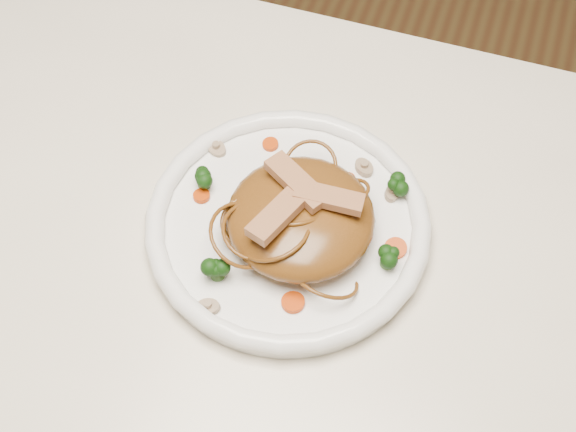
% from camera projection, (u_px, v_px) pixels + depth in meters
% --- Properties ---
extents(table, '(1.20, 0.80, 0.75)m').
position_uv_depth(table, '(237.00, 339.00, 0.85)').
color(table, white).
rests_on(table, ground).
extents(plate, '(0.37, 0.37, 0.02)m').
position_uv_depth(plate, '(288.00, 228.00, 0.81)').
color(plate, white).
rests_on(plate, table).
extents(noodle_mound, '(0.15, 0.15, 0.05)m').
position_uv_depth(noodle_mound, '(301.00, 217.00, 0.77)').
color(noodle_mound, brown).
rests_on(noodle_mound, plate).
extents(chicken_a, '(0.07, 0.03, 0.01)m').
position_uv_depth(chicken_a, '(329.00, 198.00, 0.75)').
color(chicken_a, tan).
rests_on(chicken_a, noodle_mound).
extents(chicken_b, '(0.07, 0.06, 0.01)m').
position_uv_depth(chicken_b, '(297.00, 182.00, 0.76)').
color(chicken_b, tan).
rests_on(chicken_b, noodle_mound).
extents(chicken_c, '(0.05, 0.08, 0.01)m').
position_uv_depth(chicken_c, '(280.00, 213.00, 0.74)').
color(chicken_c, tan).
rests_on(chicken_c, noodle_mound).
extents(broccoli_0, '(0.03, 0.03, 0.03)m').
position_uv_depth(broccoli_0, '(397.00, 182.00, 0.81)').
color(broccoli_0, '#10330A').
rests_on(broccoli_0, plate).
extents(broccoli_1, '(0.03, 0.03, 0.03)m').
position_uv_depth(broccoli_1, '(203.00, 176.00, 0.81)').
color(broccoli_1, '#10330A').
rests_on(broccoli_1, plate).
extents(broccoli_2, '(0.03, 0.03, 0.03)m').
position_uv_depth(broccoli_2, '(216.00, 267.00, 0.75)').
color(broccoli_2, '#10330A').
rests_on(broccoli_2, plate).
extents(broccoli_3, '(0.03, 0.03, 0.03)m').
position_uv_depth(broccoli_3, '(389.00, 256.00, 0.76)').
color(broccoli_3, '#10330A').
rests_on(broccoli_3, plate).
extents(carrot_0, '(0.02, 0.02, 0.00)m').
position_uv_depth(carrot_0, '(347.00, 179.00, 0.83)').
color(carrot_0, red).
rests_on(carrot_0, plate).
extents(carrot_1, '(0.02, 0.02, 0.00)m').
position_uv_depth(carrot_1, '(202.00, 196.00, 0.81)').
color(carrot_1, red).
rests_on(carrot_1, plate).
extents(carrot_2, '(0.03, 0.03, 0.00)m').
position_uv_depth(carrot_2, '(395.00, 248.00, 0.78)').
color(carrot_2, red).
rests_on(carrot_2, plate).
extents(carrot_3, '(0.02, 0.02, 0.00)m').
position_uv_depth(carrot_3, '(270.00, 144.00, 0.85)').
color(carrot_3, red).
rests_on(carrot_3, plate).
extents(carrot_4, '(0.03, 0.03, 0.00)m').
position_uv_depth(carrot_4, '(293.00, 302.00, 0.75)').
color(carrot_4, red).
rests_on(carrot_4, plate).
extents(mushroom_0, '(0.03, 0.03, 0.01)m').
position_uv_depth(mushroom_0, '(208.00, 307.00, 0.74)').
color(mushroom_0, tan).
rests_on(mushroom_0, plate).
extents(mushroom_1, '(0.02, 0.02, 0.01)m').
position_uv_depth(mushroom_1, '(392.00, 193.00, 0.82)').
color(mushroom_1, tan).
rests_on(mushroom_1, plate).
extents(mushroom_2, '(0.03, 0.03, 0.01)m').
position_uv_depth(mushroom_2, '(216.00, 148.00, 0.85)').
color(mushroom_2, tan).
rests_on(mushroom_2, plate).
extents(mushroom_3, '(0.03, 0.03, 0.01)m').
position_uv_depth(mushroom_3, '(364.00, 168.00, 0.83)').
color(mushroom_3, tan).
rests_on(mushroom_3, plate).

